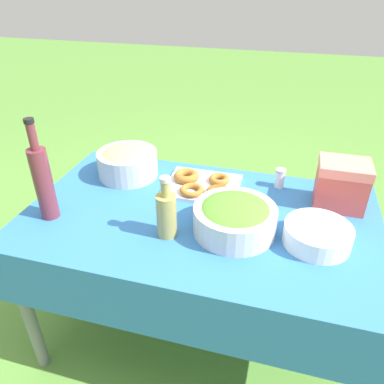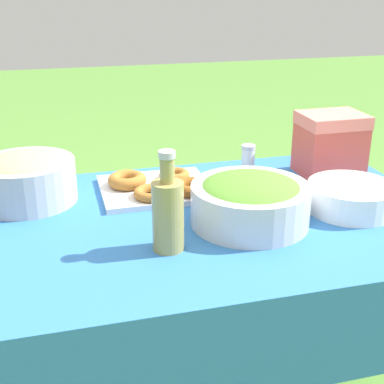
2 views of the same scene
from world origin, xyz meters
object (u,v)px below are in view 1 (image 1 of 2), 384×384
at_px(donut_platter, 202,185).
at_px(wine_bottle, 43,181).
at_px(cooler_box, 341,184).
at_px(pasta_bowl, 127,161).
at_px(plate_stack, 317,235).
at_px(salad_bowl, 235,217).
at_px(olive_oil_bottle, 166,213).

relative_size(donut_platter, wine_bottle, 0.79).
relative_size(donut_platter, cooler_box, 1.63).
distance_m(pasta_bowl, plate_stack, 0.87).
distance_m(wine_bottle, cooler_box, 1.13).
distance_m(donut_platter, wine_bottle, 0.64).
bearing_deg(salad_bowl, donut_platter, -54.62).
height_order(wine_bottle, cooler_box, wine_bottle).
bearing_deg(donut_platter, cooler_box, -177.64).
bearing_deg(pasta_bowl, cooler_box, 179.56).
distance_m(salad_bowl, pasta_bowl, 0.61).
bearing_deg(wine_bottle, salad_bowl, -172.36).
distance_m(olive_oil_bottle, wine_bottle, 0.47).
xyz_separation_m(olive_oil_bottle, cooler_box, (-0.59, -0.36, 0.00)).
bearing_deg(pasta_bowl, salad_bowl, 151.88).
height_order(pasta_bowl, donut_platter, pasta_bowl).
distance_m(olive_oil_bottle, cooler_box, 0.70).
relative_size(olive_oil_bottle, cooler_box, 1.22).
height_order(plate_stack, wine_bottle, wine_bottle).
bearing_deg(cooler_box, salad_bowl, 37.38).
bearing_deg(wine_bottle, olive_oil_bottle, -178.68).
bearing_deg(wine_bottle, donut_platter, -145.47).
bearing_deg(plate_stack, donut_platter, -28.14).
height_order(donut_platter, plate_stack, plate_stack).
xyz_separation_m(pasta_bowl, olive_oil_bottle, (-0.31, 0.37, 0.02)).
distance_m(salad_bowl, olive_oil_bottle, 0.24).
distance_m(plate_stack, olive_oil_bottle, 0.52).
height_order(pasta_bowl, olive_oil_bottle, olive_oil_bottle).
distance_m(plate_stack, cooler_box, 0.29).
distance_m(pasta_bowl, donut_platter, 0.36).
relative_size(wine_bottle, cooler_box, 2.06).
bearing_deg(plate_stack, pasta_bowl, -18.80).
height_order(plate_stack, cooler_box, cooler_box).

